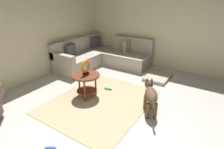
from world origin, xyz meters
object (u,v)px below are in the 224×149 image
object	(u,v)px
side_table	(86,80)
dog_bed_mat	(158,77)
sectional_couch	(101,57)
dog	(151,95)
dog_toy_bone	(50,148)
torus_sculpture	(85,67)
dog_toy_rope	(108,89)

from	to	relation	value
side_table	dog_bed_mat	size ratio (longest dim) A/B	0.75
sectional_couch	dog	xyz separation A→B (m)	(-1.64, -2.34, 0.09)
dog_toy_bone	torus_sculpture	bearing A→B (deg)	20.63
side_table	dog_bed_mat	bearing A→B (deg)	-28.95
torus_sculpture	dog_toy_bone	size ratio (longest dim) A/B	1.81
dog_toy_rope	dog	bearing A→B (deg)	-105.13
dog	dog_bed_mat	bearing A→B (deg)	73.21
dog_toy_rope	sectional_couch	bearing A→B (deg)	41.28
torus_sculpture	side_table	bearing A→B (deg)	90.00
torus_sculpture	dog_toy_rope	distance (m)	0.89
side_table	torus_sculpture	world-z (taller)	torus_sculpture
dog_bed_mat	dog_toy_bone	bearing A→B (deg)	172.38
side_table	torus_sculpture	xyz separation A→B (m)	(0.00, -0.00, 0.29)
dog_toy_rope	torus_sculpture	bearing A→B (deg)	156.36
dog_bed_mat	dog_toy_rope	size ratio (longest dim) A/B	4.53
torus_sculpture	dog_bed_mat	world-z (taller)	torus_sculpture
sectional_couch	side_table	xyz separation A→B (m)	(-1.83, -0.93, 0.12)
sectional_couch	dog_bed_mat	xyz separation A→B (m)	(-0.01, -1.93, -0.25)
dog_bed_mat	dog	bearing A→B (deg)	-165.91
side_table	dog_toy_rope	size ratio (longest dim) A/B	3.40
dog_bed_mat	dog_toy_bone	world-z (taller)	dog_bed_mat
dog_toy_rope	dog_toy_bone	world-z (taller)	dog_toy_bone
side_table	dog_toy_bone	bearing A→B (deg)	-159.37
sectional_couch	torus_sculpture	size ratio (longest dim) A/B	6.90
sectional_couch	dog_bed_mat	bearing A→B (deg)	-90.36
side_table	dog_toy_bone	world-z (taller)	side_table
side_table	dog_toy_bone	size ratio (longest dim) A/B	3.33
side_table	dog_toy_rope	world-z (taller)	side_table
dog	dog_toy_bone	size ratio (longest dim) A/B	4.19
torus_sculpture	dog_toy_rope	size ratio (longest dim) A/B	1.85
sectional_couch	dog_toy_rope	bearing A→B (deg)	-138.72
dog	dog_toy_rope	distance (m)	1.28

